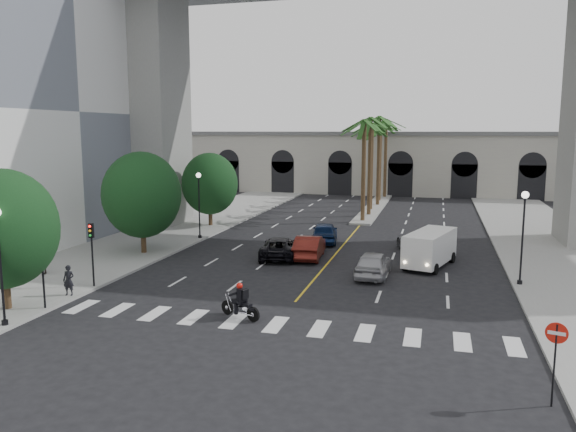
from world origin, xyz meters
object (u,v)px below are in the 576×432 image
object	(u,v)px
lamp_post_left_near	(0,257)
do_not_enter_sign	(556,346)
pedestrian_a	(69,280)
lamp_post_left_far	(199,200)
car_a	(373,264)
car_e	(325,232)
traffic_signal_near	(42,260)
car_b	(309,247)
car_c	(280,248)
lamp_post_right	(523,230)
pedestrian_b	(41,259)
cargo_van	(430,247)
car_d	(421,242)
motorcycle_rider	(241,302)
traffic_signal_far	(92,244)

from	to	relation	value
lamp_post_left_near	do_not_enter_sign	distance (m)	21.98
pedestrian_a	do_not_enter_sign	xyz separation A→B (m)	(22.00, -6.12, 1.06)
pedestrian_a	do_not_enter_sign	size ratio (longest dim) A/B	0.58
lamp_post_left_far	car_a	bearing A→B (deg)	-28.36
car_e	lamp_post_left_far	bearing A→B (deg)	-0.65
car_a	pedestrian_a	xyz separation A→B (m)	(-14.74, -8.46, 0.17)
traffic_signal_near	lamp_post_left_far	bearing A→B (deg)	90.31
car_b	car_c	bearing A→B (deg)	6.31
lamp_post_right	pedestrian_b	xyz separation A→B (m)	(-27.24, -4.97, -2.16)
lamp_post_left_far	car_a	distance (m)	16.82
pedestrian_a	pedestrian_b	xyz separation A→B (m)	(-4.34, 3.39, 0.12)
pedestrian_b	lamp_post_left_far	bearing A→B (deg)	88.52
lamp_post_left_far	lamp_post_right	distance (m)	24.16
car_e	cargo_van	world-z (taller)	cargo_van
lamp_post_left_near	car_d	xyz separation A→B (m)	(17.21, 20.25, -2.40)
lamp_post_left_far	motorcycle_rider	bearing A→B (deg)	-60.63
lamp_post_left_near	traffic_signal_near	distance (m)	2.60
lamp_post_left_far	car_a	world-z (taller)	lamp_post_left_far
lamp_post_left_near	car_e	world-z (taller)	lamp_post_left_near
traffic_signal_near	car_a	bearing A→B (deg)	36.07
lamp_post_right	car_a	xyz separation A→B (m)	(-8.16, 0.10, -2.45)
lamp_post_left_far	do_not_enter_sign	bearing A→B (deg)	-45.75
traffic_signal_far	car_d	size ratio (longest dim) A/B	0.64
motorcycle_rider	car_d	distance (m)	18.00
lamp_post_left_near	lamp_post_right	xyz separation A→B (m)	(22.80, 13.00, 0.00)
lamp_post_right	car_c	distance (m)	15.49
lamp_post_left_far	cargo_van	xyz separation A→B (m)	(17.84, -4.51, -1.96)
car_b	car_e	xyz separation A→B (m)	(-0.06, 5.61, 0.01)
pedestrian_a	do_not_enter_sign	bearing A→B (deg)	-25.98
motorcycle_rider	car_e	xyz separation A→B (m)	(0.23, 18.50, 0.04)
lamp_post_right	car_b	bearing A→B (deg)	163.46
lamp_post_right	motorcycle_rider	size ratio (longest dim) A/B	2.46
car_a	pedestrian_b	size ratio (longest dim) A/B	2.48
car_a	car_d	world-z (taller)	car_d
car_a	car_b	xyz separation A→B (m)	(-4.74, 3.74, 0.03)
lamp_post_right	do_not_enter_sign	size ratio (longest dim) A/B	1.94
do_not_enter_sign	pedestrian_a	bearing A→B (deg)	179.65
traffic_signal_far	pedestrian_b	size ratio (longest dim) A/B	2.00
lamp_post_left_far	car_c	distance (m)	9.46
car_c	traffic_signal_near	bearing A→B (deg)	50.78
car_a	cargo_van	size ratio (longest dim) A/B	0.80
car_d	pedestrian_b	world-z (taller)	pedestrian_b
cargo_van	pedestrian_b	world-z (taller)	cargo_van
pedestrian_b	do_not_enter_sign	xyz separation A→B (m)	(26.34, -9.51, 0.94)
pedestrian_b	traffic_signal_far	bearing A→B (deg)	-1.19
car_e	pedestrian_a	bearing A→B (deg)	51.87
lamp_post_right	pedestrian_a	distance (m)	24.49
traffic_signal_far	pedestrian_a	distance (m)	2.44
car_e	car_b	bearing A→B (deg)	81.70
lamp_post_left_far	traffic_signal_far	bearing A→B (deg)	-89.60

